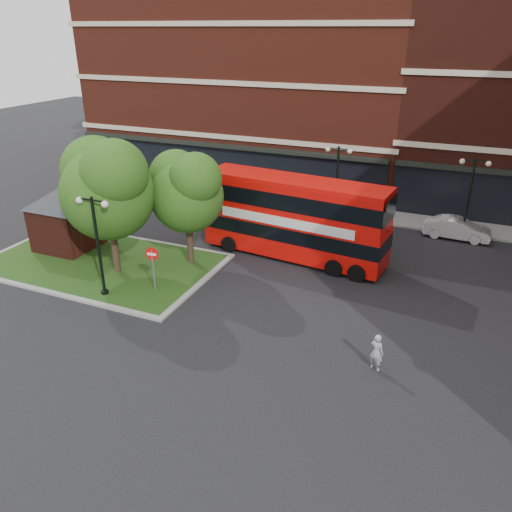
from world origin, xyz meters
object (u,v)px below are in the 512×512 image
at_px(bus, 294,213).
at_px(car_silver, 295,197).
at_px(woman, 377,352).
at_px(car_white, 457,228).

relative_size(bus, car_silver, 2.27).
xyz_separation_m(woman, car_silver, (-8.83, 16.38, 0.03)).
height_order(bus, woman, bus).
bearing_deg(car_silver, car_white, -104.52).
distance_m(woman, car_silver, 18.61).
bearing_deg(woman, car_silver, -38.92).
relative_size(woman, car_white, 0.39).
distance_m(car_silver, car_white, 11.04).
bearing_deg(car_silver, bus, -168.53).
bearing_deg(car_white, car_silver, 84.47).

